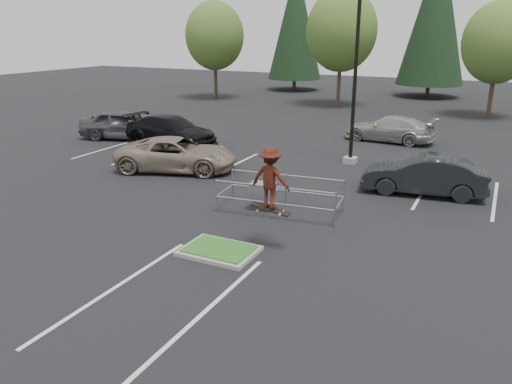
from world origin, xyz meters
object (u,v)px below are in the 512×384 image
at_px(decid_b, 341,33).
at_px(cart_corral, 267,190).
at_px(light_pole, 356,69).
at_px(car_l_grey, 123,124).
at_px(skateboarder, 271,178).
at_px(car_l_black, 170,130).
at_px(conif_b, 436,13).
at_px(car_l_tan, 175,154).
at_px(decid_c, 498,45).
at_px(car_far_silver, 390,129).
at_px(car_r_charc, 424,175).
at_px(conif_a, 296,22).
at_px(decid_a, 215,38).

relative_size(decid_b, cart_corral, 2.12).
height_order(light_pole, car_l_grey, light_pole).
height_order(skateboarder, car_l_black, skateboarder).
relative_size(decid_b, conif_b, 0.66).
xyz_separation_m(cart_corral, car_l_tan, (-6.21, 3.06, -0.01)).
height_order(decid_c, car_l_tan, decid_c).
relative_size(car_l_grey, car_far_silver, 1.00).
height_order(decid_b, car_r_charc, decid_b).
relative_size(conif_a, skateboarder, 6.43).
xyz_separation_m(cart_corral, car_l_black, (-9.71, 7.56, 0.04)).
xyz_separation_m(cart_corral, car_l_grey, (-13.21, 7.56, 0.10)).
bearing_deg(decid_b, conif_a, 130.17).
relative_size(decid_a, decid_c, 1.06).
bearing_deg(skateboarder, car_l_black, -41.19).
height_order(decid_a, decid_b, decid_b).
bearing_deg(skateboarder, conif_b, -86.29).
xyz_separation_m(decid_b, car_l_grey, (-7.49, -19.03, -5.16)).
height_order(car_l_tan, car_r_charc, car_r_charc).
xyz_separation_m(skateboarder, car_l_tan, (-7.70, 6.00, -1.45)).
relative_size(cart_corral, car_r_charc, 0.94).
height_order(decid_b, decid_c, decid_b).
bearing_deg(cart_corral, car_far_silver, 77.79).
distance_m(decid_b, car_far_silver, 15.36).
distance_m(decid_b, cart_corral, 27.70).
bearing_deg(conif_b, skateboarder, -88.26).
height_order(decid_c, car_far_silver, decid_c).
bearing_deg(decid_c, skateboarder, -99.43).
xyz_separation_m(conif_b, cart_corral, (-0.29, -36.56, -7.06)).
bearing_deg(conif_a, car_l_grey, -88.99).
bearing_deg(light_pole, skateboarder, -86.36).
bearing_deg(decid_c, car_far_silver, -112.36).
xyz_separation_m(decid_a, car_r_charc, (22.51, -21.49, -4.79)).
relative_size(skateboarder, car_far_silver, 0.39).
bearing_deg(decid_a, decid_c, -0.48).
relative_size(decid_b, decid_c, 1.15).
xyz_separation_m(light_pole, cart_corral, (-0.79, -8.06, -3.77)).
distance_m(car_l_tan, car_l_black, 5.70).
height_order(decid_a, skateboarder, decid_a).
relative_size(decid_b, conif_a, 0.74).
relative_size(decid_c, skateboarder, 4.15).
xyz_separation_m(skateboarder, car_l_grey, (-14.70, 10.50, -1.34)).
bearing_deg(cart_corral, skateboarder, -69.53).
distance_m(decid_c, car_l_tan, 26.41).
relative_size(light_pole, conif_b, 0.70).
distance_m(light_pole, conif_b, 28.69).
relative_size(decid_c, conif_b, 0.58).
distance_m(decid_a, decid_b, 12.02).
bearing_deg(cart_corral, conif_a, 104.37).
bearing_deg(decid_b, car_l_tan, -91.19).
xyz_separation_m(car_l_black, car_far_silver, (11.12, 6.50, -0.08)).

